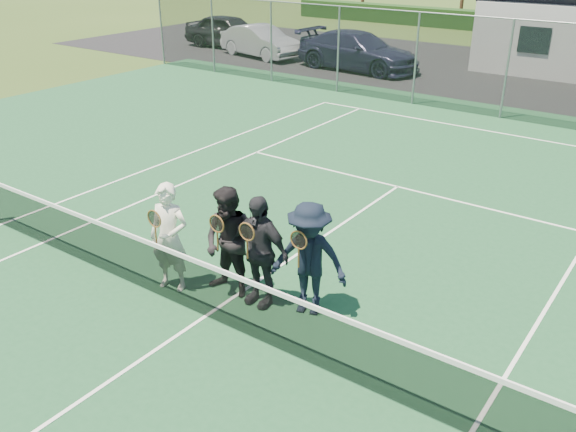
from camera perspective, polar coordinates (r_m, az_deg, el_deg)
name	(u,v)px	position (r m, az deg, el deg)	size (l,w,h in m)	color
ground	(554,82)	(26.63, 23.62, 11.45)	(220.00, 220.00, 0.00)	#314719
court_surface	(206,317)	(9.40, -7.69, -9.34)	(30.00, 30.00, 0.02)	#1C4C2B
tarmac_carpark	(457,69)	(27.74, 15.49, 13.08)	(40.00, 12.00, 0.01)	black
car_a	(229,31)	(32.26, -5.54, 16.83)	(1.91, 4.75, 1.62)	black
car_b	(261,41)	(29.55, -2.58, 16.00)	(1.52, 4.35, 1.43)	#989BA1
car_c	(358,51)	(26.74, 6.56, 15.09)	(2.21, 5.44, 1.58)	#1A1933
court_markings	(206,316)	(9.39, -7.69, -9.27)	(11.03, 23.83, 0.01)	white
tennis_net	(204,287)	(9.12, -7.87, -6.59)	(11.68, 0.08, 1.10)	slate
perimeter_fence	(507,70)	(20.15, 19.80, 12.77)	(30.07, 0.07, 3.02)	slate
player_a	(169,237)	(9.78, -11.03, -1.98)	(0.75, 0.60, 1.80)	white
player_b	(230,243)	(9.48, -5.48, -2.50)	(0.89, 0.70, 1.80)	black
player_c	(259,251)	(9.21, -2.74, -3.27)	(1.06, 0.51, 1.80)	#222227
player_d	(309,259)	(8.98, 1.97, -4.06)	(1.31, 0.99, 1.80)	black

